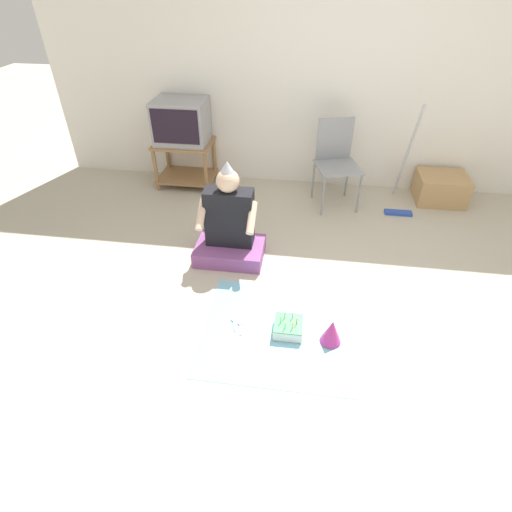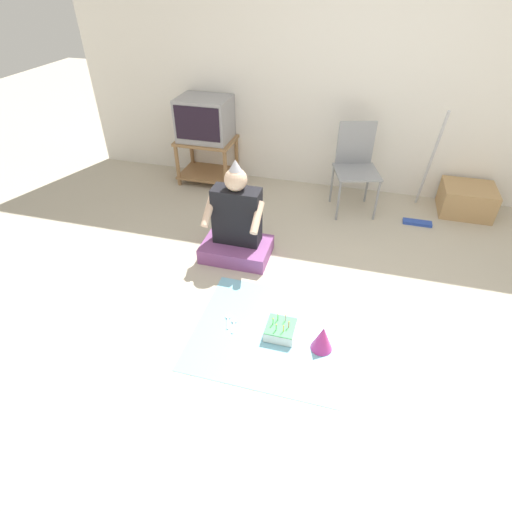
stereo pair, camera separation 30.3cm
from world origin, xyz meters
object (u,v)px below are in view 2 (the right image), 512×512
at_px(party_hat_blue, 322,338).
at_px(dust_mop, 424,190).
at_px(cardboard_box_stack, 466,200).
at_px(tv, 205,119).
at_px(folding_chair, 356,162).
at_px(person_seated, 237,227).
at_px(birthday_cake, 281,330).

bearing_deg(party_hat_blue, dust_mop, 69.89).
bearing_deg(cardboard_box_stack, tv, 179.72).
distance_m(folding_chair, dust_mop, 0.73).
bearing_deg(cardboard_box_stack, person_seated, -147.03).
xyz_separation_m(cardboard_box_stack, person_seated, (-2.09, -1.35, 0.15)).
bearing_deg(person_seated, party_hat_blue, -45.39).
bearing_deg(tv, party_hat_blue, -53.55).
height_order(cardboard_box_stack, party_hat_blue, cardboard_box_stack).
distance_m(tv, person_seated, 1.64).
relative_size(dust_mop, person_seated, 1.25).
height_order(tv, party_hat_blue, tv).
xyz_separation_m(cardboard_box_stack, birthday_cake, (-1.50, -2.20, -0.10)).
distance_m(tv, birthday_cake, 2.70).
xyz_separation_m(folding_chair, cardboard_box_stack, (1.18, 0.19, -0.36)).
relative_size(folding_chair, cardboard_box_stack, 1.73).
bearing_deg(birthday_cake, folding_chair, 80.91).
relative_size(folding_chair, party_hat_blue, 4.56).
relative_size(tv, birthday_cake, 2.75).
xyz_separation_m(folding_chair, party_hat_blue, (-0.03, -2.06, -0.41)).
relative_size(tv, dust_mop, 0.50).
bearing_deg(tv, dust_mop, -6.61).
relative_size(tv, person_seated, 0.62).
height_order(tv, folding_chair, tv).
relative_size(folding_chair, person_seated, 0.98).
xyz_separation_m(folding_chair, person_seated, (-0.91, -1.17, -0.21)).
xyz_separation_m(dust_mop, birthday_cake, (-1.02, -1.94, -0.28)).
height_order(dust_mop, party_hat_blue, dust_mop).
height_order(person_seated, birthday_cake, person_seated).
relative_size(cardboard_box_stack, birthday_cake, 2.49).
xyz_separation_m(tv, person_seated, (0.79, -1.37, -0.44)).
relative_size(birthday_cake, party_hat_blue, 1.06).
bearing_deg(party_hat_blue, folding_chair, 89.29).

